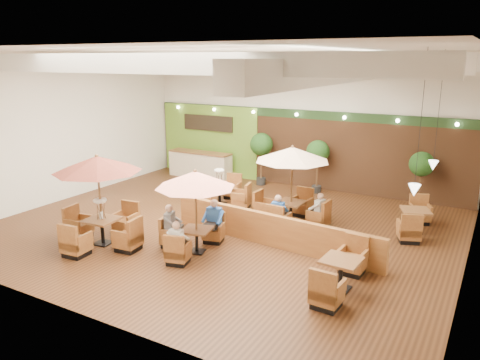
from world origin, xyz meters
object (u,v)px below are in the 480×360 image
Objects in this scene: service_counter at (200,165)px; diner_0 at (177,238)px; table_3 at (220,193)px; table_0 at (99,184)px; topiary_2 at (422,166)px; table_4 at (341,275)px; table_5 at (415,221)px; diner_3 at (279,210)px; table_1 at (194,193)px; topiary_1 at (318,154)px; diner_1 at (213,217)px; table_2 at (292,171)px; diner_4 at (319,207)px; topiary_0 at (261,146)px; diner_2 at (171,221)px; booth_divider at (271,230)px.

diner_0 is at bearing -59.29° from service_counter.
diner_0 reaches higher than service_counter.
table_0 is at bearing -112.34° from table_3.
table_0 is 2.94m from diner_0.
table_4 is at bearing -93.80° from topiary_2.
diner_0 reaches higher than table_4.
diner_3 is at bearing -172.17° from table_5.
table_1 reaches higher than diner_3.
topiary_1 reaches higher than diner_1.
table_2 is 1.42m from diner_4.
service_counter is 9.35m from diner_0.
diner_0 is 0.87× the size of diner_1.
topiary_0 is 7.48m from diner_2.
topiary_2 is 5.94m from diner_3.
table_1 is (4.72, -7.17, 1.15)m from service_counter.
topiary_1 reaches higher than diner_3.
table_1 is 3.05× the size of diner_2.
diner_3 is 1.07× the size of diner_4.
table_5 is at bearing -7.21° from table_3.
table_5 is at bearing -150.59° from diner_1.
diner_3 is at bearing -37.35° from service_counter.
topiary_2 is at bearing 0.00° from topiary_1.
diner_3 is at bearing -87.47° from table_2.
booth_divider is 2.13m from diner_4.
diner_0 reaches higher than booth_divider.
table_5 is at bearing 43.01° from diner_0.
service_counter is at bearing -171.22° from diner_2.
topiary_2 is at bearing 42.47° from table_0.
table_1 is at bearing 70.15° from diner_2.
table_3 is 6.84m from table_5.
table_0 is at bearing -96.73° from topiary_0.
topiary_2 is 9.50m from diner_0.
table_3 is (-3.39, 2.62, -0.05)m from booth_divider.
diner_1 reaches higher than diner_2.
table_0 is 1.04× the size of table_4.
diner_0 is at bearing 25.20° from diner_2.
table_2 is 3.12× the size of diner_1.
table_2 is 1.22× the size of topiary_1.
diner_4 is at bearing -138.95° from diner_1.
diner_1 is at bearing -52.84° from service_counter.
diner_2 is 4.68m from diner_4.
service_counter is 4.12× the size of diner_0.
diner_2 reaches higher than service_counter.
booth_divider is 1.11m from diner_3.
diner_3 is at bearing 147.30° from diner_4.
diner_0 is at bearing 82.29° from diner_1.
service_counter is at bearing 98.70° from table_0.
topiary_1 is at bearing 147.78° from diner_2.
diner_4 is at bearing -68.65° from topiary_1.
table_0 reaches higher than topiary_1.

